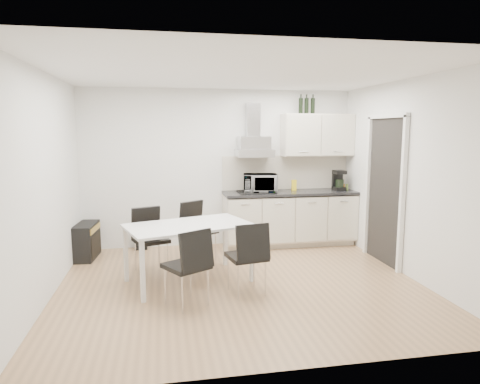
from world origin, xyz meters
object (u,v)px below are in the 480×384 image
Objects in this scene: dining_table at (189,230)px; chair_near_left at (186,267)px; chair_far_left at (151,241)px; chair_near_right at (247,257)px; guitar_amp at (87,241)px; floor_speaker at (141,239)px; chair_far_right at (199,232)px; kitchenette at (291,196)px.

dining_table is 0.79m from chair_near_left.
chair_near_right is at bearing 118.72° from chair_far_left.
guitar_amp is 1.95× the size of floor_speaker.
chair_near_left is 0.76m from chair_near_right.
chair_far_right is 1.45m from chair_near_right.
chair_near_left reaches higher than floor_speaker.
chair_near_left and chair_near_right have the same top height.
chair_near_left is at bearing 88.41° from chair_far_left.
kitchenette is at bearing 21.51° from dining_table.
kitchenette is at bearing 18.99° from chair_near_left.
dining_table is 1.95× the size of chair_near_right.
kitchenette reaches higher than chair_near_right.
chair_far_right and chair_near_right have the same top height.
floor_speaker is at bearing -100.81° from chair_far_left.
guitar_amp is at bearing 128.62° from chair_near_right.
chair_far_left is 1.00× the size of chair_far_right.
kitchenette is 2.86× the size of chair_far_right.
kitchenette reaches higher than chair_far_right.
chair_near_left is (-0.28, -1.61, 0.00)m from chair_far_right.
chair_near_left is (0.41, -1.21, 0.00)m from chair_far_left.
chair_far_left reaches higher than floor_speaker.
floor_speaker is at bearing 94.10° from dining_table.
guitar_amp is at bearing -60.65° from chair_far_left.
chair_near_left is (-0.07, -0.75, -0.24)m from dining_table.
kitchenette is 2.38m from chair_near_right.
chair_far_right is at bearing 58.19° from dining_table.
kitchenette reaches higher than floor_speaker.
chair_near_left is (-1.89, -2.26, -0.39)m from kitchenette.
chair_far_right is 1.00× the size of chair_near_left.
kitchenette is 2.60m from floor_speaker.
dining_table is at bearing 130.38° from chair_near_right.
chair_near_right is at bearing -13.58° from chair_near_left.
kitchenette reaches higher than guitar_amp.
guitar_amp is at bearing -176.26° from kitchenette.
chair_far_left is at bearing 128.32° from chair_near_right.
chair_far_left and chair_near_right have the same top height.
dining_table is 0.87m from chair_near_right.
guitar_amp is at bearing -47.46° from chair_far_right.
guitar_amp is (-0.98, 0.83, -0.17)m from chair_far_left.
chair_near_left is at bearing -78.07° from floor_speaker.
guitar_amp reaches higher than floor_speaker.
kitchenette is 3.79× the size of guitar_amp.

